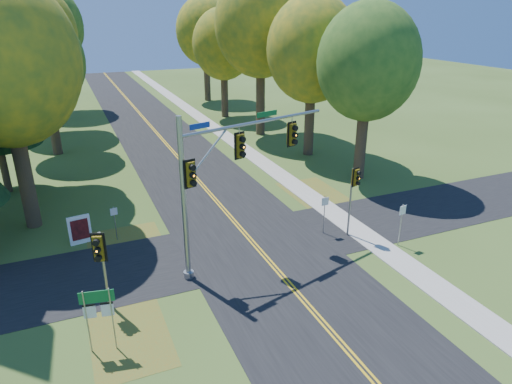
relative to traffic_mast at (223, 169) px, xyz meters
name	(u,v)px	position (x,y,z in m)	size (l,w,h in m)	color
ground	(269,261)	(2.12, -0.67, -5.09)	(160.00, 160.00, 0.00)	#38501C
road_main	(269,261)	(2.12, -0.67, -5.08)	(8.00, 160.00, 0.02)	black
road_cross	(254,244)	(2.12, 1.33, -5.08)	(60.00, 6.00, 0.02)	black
centerline_left	(267,261)	(2.02, -0.67, -5.06)	(0.10, 160.00, 0.01)	gold
centerline_right	(271,260)	(2.22, -0.67, -5.06)	(0.10, 160.00, 0.01)	gold
sidewalk_east	(369,239)	(8.32, -0.67, -5.06)	(1.60, 160.00, 0.06)	#9E998E
leaf_patch_w_near	(128,250)	(-4.38, 3.33, -5.08)	(4.00, 6.00, 0.00)	brown
leaf_patch_e	(323,199)	(8.92, 5.33, -5.08)	(3.50, 8.00, 0.00)	brown
leaf_patch_w_far	(129,335)	(-5.38, -3.67, -5.08)	(3.00, 5.00, 0.00)	brown
tree_w_a	(3,62)	(-9.01, 8.71, 4.40)	(8.00, 8.00, 14.15)	#38281C
tree_e_a	(368,63)	(13.69, 8.10, 3.44)	(7.20, 7.20, 12.73)	#38281C
tree_e_b	(313,50)	(13.09, 14.91, 3.81)	(7.60, 7.60, 13.33)	#38281C
tree_w_c	(44,62)	(-7.42, 23.80, 2.85)	(6.80, 6.80, 11.91)	#38281C
tree_e_c	(261,24)	(12.00, 23.02, 5.57)	(8.80, 8.80, 15.79)	#38281C
tree_w_d	(34,34)	(-8.01, 32.51, 4.69)	(8.20, 8.20, 14.56)	#38281C
tree_e_d	(224,45)	(11.38, 32.20, 3.15)	(7.00, 7.00, 12.32)	#38281C
tree_w_e	(47,26)	(-6.80, 43.42, 4.98)	(8.40, 8.40, 14.97)	#38281C
tree_e_e	(206,31)	(12.59, 42.91, 4.10)	(7.80, 7.80, 13.74)	#38281C
traffic_mast	(223,169)	(0.00, 0.00, 0.00)	(8.42, 2.87, 7.91)	gray
east_signal_pole	(354,185)	(7.54, 0.07, -1.95)	(0.47, 0.55, 4.13)	gray
ped_signal_pole	(100,253)	(-5.96, -1.56, -2.35)	(0.56, 0.67, 3.68)	gray
route_sign_cluster	(98,308)	(-6.38, -4.15, -3.19)	(1.24, 0.27, 2.70)	gray
info_kiosk	(80,230)	(-6.62, 5.18, -4.27)	(1.20, 0.34, 1.64)	white
reg_sign_e_north	(325,208)	(6.32, 0.97, -3.50)	(0.44, 0.07, 2.32)	gray
reg_sign_e_south	(402,218)	(9.37, -1.89, -3.41)	(0.47, 0.12, 2.45)	gray
reg_sign_w	(115,217)	(-4.76, 4.82, -3.71)	(0.38, 0.09, 2.01)	gray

